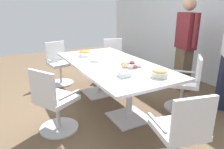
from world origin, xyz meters
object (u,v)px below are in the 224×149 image
(conference_table, at_px, (112,70))
(office_chair_1, at_px, (180,137))
(snack_bowl_cookies, at_px, (159,73))
(office_chair_4, at_px, (59,65))
(donut_platter, at_px, (131,65))
(napkin_pile, at_px, (124,74))
(office_chair_2, at_px, (186,86))
(office_chair_0, at_px, (54,104))
(plate_stack, at_px, (95,60))
(snack_bowl_chips_orange, at_px, (85,53))
(person_standing_0, at_px, (185,44))
(office_chair_3, at_px, (114,61))

(conference_table, distance_m, office_chair_1, 1.71)
(office_chair_1, distance_m, snack_bowl_cookies, 0.94)
(office_chair_4, relative_size, donut_platter, 2.58)
(conference_table, bearing_deg, napkin_pile, -14.82)
(conference_table, bearing_deg, office_chair_2, 53.83)
(conference_table, relative_size, office_chair_1, 2.64)
(office_chair_2, relative_size, office_chair_4, 1.00)
(office_chair_0, bearing_deg, plate_stack, 94.52)
(snack_bowl_cookies, xyz_separation_m, snack_bowl_chips_orange, (-1.62, -0.43, -0.00))
(person_standing_0, bearing_deg, office_chair_4, 68.12)
(snack_bowl_cookies, relative_size, donut_platter, 0.65)
(office_chair_0, relative_size, snack_bowl_chips_orange, 3.82)
(plate_stack, bearing_deg, conference_table, 39.51)
(office_chair_2, distance_m, plate_stack, 1.57)
(office_chair_2, distance_m, person_standing_0, 1.04)
(snack_bowl_chips_orange, bearing_deg, office_chair_1, 1.84)
(snack_bowl_chips_orange, bearing_deg, conference_table, 16.67)
(snack_bowl_cookies, distance_m, donut_platter, 0.61)
(conference_table, distance_m, office_chair_3, 1.48)
(office_chair_1, height_order, snack_bowl_chips_orange, office_chair_1)
(plate_stack, height_order, napkin_pile, napkin_pile)
(conference_table, distance_m, office_chair_2, 1.25)
(donut_platter, bearing_deg, snack_bowl_cookies, 4.99)
(office_chair_4, xyz_separation_m, snack_bowl_cookies, (2.41, 0.75, 0.40))
(snack_bowl_cookies, height_order, plate_stack, snack_bowl_cookies)
(office_chair_2, xyz_separation_m, snack_bowl_cookies, (0.19, -0.77, 0.40))
(napkin_pile, bearing_deg, office_chair_4, -170.97)
(office_chair_4, bearing_deg, office_chair_2, 116.06)
(snack_bowl_chips_orange, bearing_deg, napkin_pile, 1.25)
(office_chair_1, xyz_separation_m, person_standing_0, (-1.62, 1.73, 0.54))
(donut_platter, bearing_deg, snack_bowl_chips_orange, -159.34)
(office_chair_4, relative_size, plate_stack, 4.96)
(office_chair_1, bearing_deg, snack_bowl_chips_orange, 105.13)
(office_chair_2, xyz_separation_m, office_chair_4, (-2.22, -1.52, 0.00))
(office_chair_0, bearing_deg, snack_bowl_chips_orange, 111.06)
(office_chair_0, height_order, person_standing_0, person_standing_0)
(office_chair_4, bearing_deg, donut_platter, 102.78)
(office_chair_3, distance_m, donut_platter, 1.71)
(donut_platter, bearing_deg, conference_table, -151.11)
(person_standing_0, xyz_separation_m, plate_stack, (-0.31, -1.79, -0.17))
(snack_bowl_chips_orange, xyz_separation_m, napkin_pile, (1.38, 0.03, -0.02))
(snack_bowl_chips_orange, bearing_deg, office_chair_3, 121.09)
(office_chair_3, xyz_separation_m, snack_bowl_chips_orange, (0.57, -0.94, 0.40))
(office_chair_0, distance_m, office_chair_1, 1.64)
(snack_bowl_chips_orange, bearing_deg, donut_platter, 20.66)
(snack_bowl_chips_orange, height_order, plate_stack, snack_bowl_chips_orange)
(office_chair_0, bearing_deg, person_standing_0, 66.57)
(office_chair_4, bearing_deg, conference_table, 101.04)
(person_standing_0, relative_size, snack_bowl_chips_orange, 7.56)
(person_standing_0, bearing_deg, office_chair_2, 152.00)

